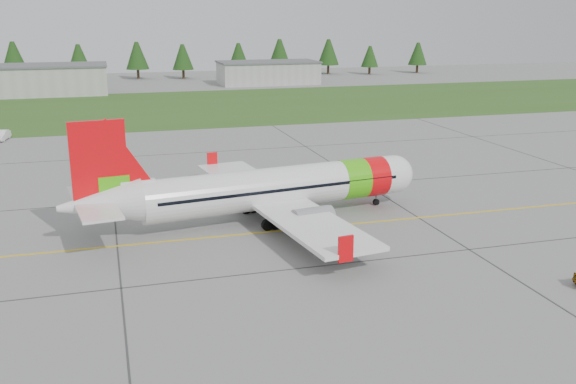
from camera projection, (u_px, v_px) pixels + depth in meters
name	position (u px, v px, depth m)	size (l,w,h in m)	color
ground	(342.00, 264.00, 44.71)	(320.00, 320.00, 0.00)	gray
aircraft	(270.00, 189.00, 53.62)	(30.84, 28.68, 9.37)	white
service_van	(0.00, 125.00, 88.00)	(1.46, 1.38, 4.20)	white
grass_strip	(187.00, 107.00, 120.60)	(320.00, 50.00, 0.03)	#30561E
taxi_guideline	(307.00, 228.00, 52.11)	(120.00, 0.25, 0.02)	gold
hangar_west	(30.00, 81.00, 137.68)	(32.00, 14.00, 6.00)	#A8A8A3
hangar_east	(268.00, 73.00, 159.93)	(24.00, 12.00, 5.20)	#A8A8A3
treeline	(159.00, 60.00, 171.10)	(160.00, 8.00, 10.00)	#1C3F14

